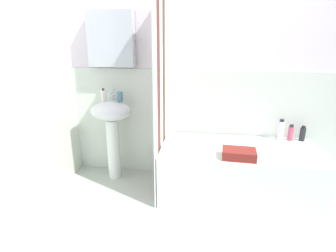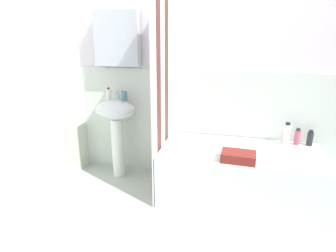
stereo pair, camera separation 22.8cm
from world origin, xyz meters
name	(u,v)px [view 2 (the right image)]	position (x,y,z in m)	size (l,w,h in m)	color
wall_back_tiled	(211,76)	(-0.06, 1.26, 1.14)	(3.60, 0.18, 2.40)	silver
wall_left_tiled	(23,88)	(-1.57, 0.34, 1.12)	(0.07, 1.81, 2.40)	silver
sink	(116,122)	(-1.04, 1.03, 0.64)	(0.44, 0.34, 0.88)	white
faucet	(118,94)	(-1.04, 1.11, 0.94)	(0.03, 0.12, 0.12)	silver
soap_dispenser	(109,94)	(-1.13, 1.07, 0.94)	(0.06, 0.06, 0.14)	white
toothbrush_cup	(124,96)	(-0.95, 1.07, 0.93)	(0.06, 0.06, 0.10)	teal
bathtub	(239,175)	(0.29, 0.86, 0.25)	(1.50, 0.73, 0.51)	white
shower_curtain	(162,96)	(-0.47, 0.86, 1.00)	(0.01, 0.73, 2.00)	white
shampoo_bottle	(310,138)	(0.95, 1.15, 0.58)	(0.06, 0.06, 0.16)	#272A2D
conditioner_bottle	(297,137)	(0.83, 1.14, 0.59)	(0.05, 0.05, 0.17)	#C54F6E
lotion_bottle	(287,134)	(0.72, 1.13, 0.62)	(0.06, 0.06, 0.22)	white
towel_folded	(238,157)	(0.26, 0.62, 0.55)	(0.29, 0.19, 0.08)	maroon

